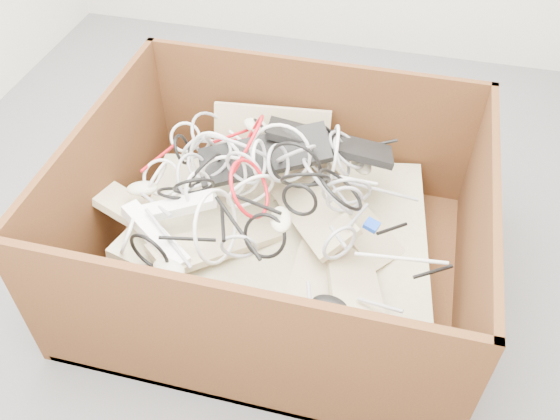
% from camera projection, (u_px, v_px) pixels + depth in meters
% --- Properties ---
extents(ground, '(3.00, 3.00, 0.00)m').
position_uv_depth(ground, '(257.00, 224.00, 2.37)').
color(ground, '#58585A').
rests_on(ground, ground).
extents(cardboard_box, '(1.32, 1.10, 0.60)m').
position_uv_depth(cardboard_box, '(273.00, 244.00, 2.11)').
color(cardboard_box, '#3A240E').
rests_on(cardboard_box, ground).
extents(keyboard_pile, '(1.11, 0.93, 0.38)m').
position_uv_depth(keyboard_pile, '(280.00, 205.00, 2.05)').
color(keyboard_pile, beige).
rests_on(keyboard_pile, cardboard_box).
extents(mice_scatter, '(0.84, 0.73, 0.19)m').
position_uv_depth(mice_scatter, '(257.00, 207.00, 1.94)').
color(mice_scatter, beige).
rests_on(mice_scatter, keyboard_pile).
extents(power_strip_left, '(0.29, 0.14, 0.12)m').
position_uv_depth(power_strip_left, '(173.00, 208.00, 1.94)').
color(power_strip_left, white).
rests_on(power_strip_left, keyboard_pile).
extents(power_strip_right, '(0.28, 0.20, 0.10)m').
position_uv_depth(power_strip_right, '(155.00, 235.00, 1.88)').
color(power_strip_right, white).
rests_on(power_strip_right, keyboard_pile).
extents(vga_plug, '(0.06, 0.05, 0.03)m').
position_uv_depth(vga_plug, '(372.00, 225.00, 1.88)').
color(vga_plug, '#0C34B4').
rests_on(vga_plug, keyboard_pile).
extents(cable_tangle, '(1.13, 0.91, 0.39)m').
position_uv_depth(cable_tangle, '(255.00, 174.00, 1.98)').
color(cable_tangle, silver).
rests_on(cable_tangle, keyboard_pile).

